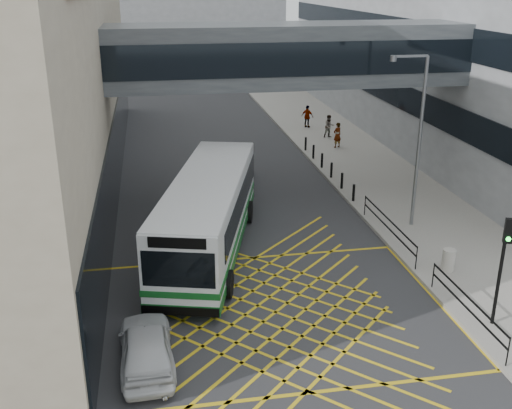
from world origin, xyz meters
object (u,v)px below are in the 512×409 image
car_dark (206,209)px  car_silver (235,169)px  pedestrian_b (329,126)px  pedestrian_c (307,117)px  bus (209,212)px  litter_bin (449,260)px  pedestrian_a (337,135)px  car_white (146,346)px  street_lamp (417,132)px  traffic_light (504,257)px

car_dark → car_silver: size_ratio=1.00×
pedestrian_b → pedestrian_c: bearing=93.8°
bus → car_silver: 9.61m
bus → car_silver: bus is taller
pedestrian_b → pedestrian_c: pedestrian_c is taller
litter_bin → car_silver: bearing=117.1°
pedestrian_a → pedestrian_b: size_ratio=1.05×
car_white → pedestrian_c: (12.54, 28.78, 0.33)m
car_white → pedestrian_c: pedestrian_c is taller
car_white → pedestrian_a: bearing=-122.1°
litter_bin → street_lamp: bearing=85.6°
street_lamp → pedestrian_b: 17.08m
car_white → pedestrian_a: 26.22m
car_dark → car_silver: bearing=-118.7°
bus → traffic_light: 11.84m
car_dark → car_silver: car_dark is taller
traffic_light → pedestrian_b: size_ratio=2.38×
street_lamp → pedestrian_b: bearing=85.8°
bus → car_white: size_ratio=2.80×
bus → street_lamp: bearing=20.5°
car_white → traffic_light: (11.49, 0.02, 2.01)m
litter_bin → pedestrian_b: (1.43, 21.40, 0.37)m
street_lamp → litter_bin: 6.24m
bus → litter_bin: bus is taller
bus → car_white: 8.48m
litter_bin → pedestrian_b: bearing=86.2°
bus → litter_bin: size_ratio=13.64×
pedestrian_b → traffic_light: bearing=-103.4°
street_lamp → traffic_light: bearing=-95.5°
traffic_light → pedestrian_a: size_ratio=2.26×
car_dark → traffic_light: traffic_light is taller
car_white → litter_bin: (11.88, 4.06, -0.09)m
car_dark → car_white: bearing=67.0°
car_dark → litter_bin: size_ratio=5.19×
car_dark → street_lamp: 10.40m
street_lamp → pedestrian_c: street_lamp is taller
car_dark → pedestrian_c: pedestrian_c is taller
bus → car_white: (-2.74, -7.95, -1.10)m
street_lamp → pedestrian_c: 20.30m
bus → car_silver: (2.41, 9.24, -1.07)m
car_dark → pedestrian_a: size_ratio=2.70×
car_dark → street_lamp: bearing=158.0°
car_silver → litter_bin: size_ratio=5.17×
traffic_light → pedestrian_c: (1.05, 28.75, -1.68)m
traffic_light → pedestrian_c: 28.82m
street_lamp → pedestrian_b: size_ratio=4.79×
car_white → car_dark: bearing=-106.8°
bus → pedestrian_b: 20.46m
street_lamp → litter_bin: (-0.36, -4.75, -4.04)m
litter_bin → pedestrian_b: 21.45m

